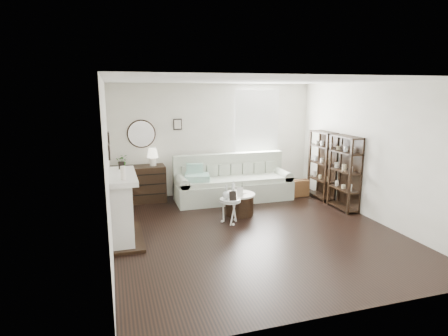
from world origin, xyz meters
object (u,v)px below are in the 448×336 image
object	(u,v)px
dresser	(138,184)
pedestal_table	(230,201)
drum_table	(239,204)
sofa	(232,184)

from	to	relation	value
dresser	pedestal_table	bearing A→B (deg)	-50.84
drum_table	pedestal_table	bearing A→B (deg)	-127.60
sofa	dresser	world-z (taller)	sofa
dresser	pedestal_table	world-z (taller)	dresser
drum_table	pedestal_table	distance (m)	0.61
pedestal_table	dresser	bearing A→B (deg)	129.16
sofa	drum_table	world-z (taller)	sofa
dresser	drum_table	xyz separation A→B (m)	(1.95, -1.52, -0.19)
pedestal_table	drum_table	bearing A→B (deg)	52.40
dresser	sofa	bearing A→B (deg)	-10.12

